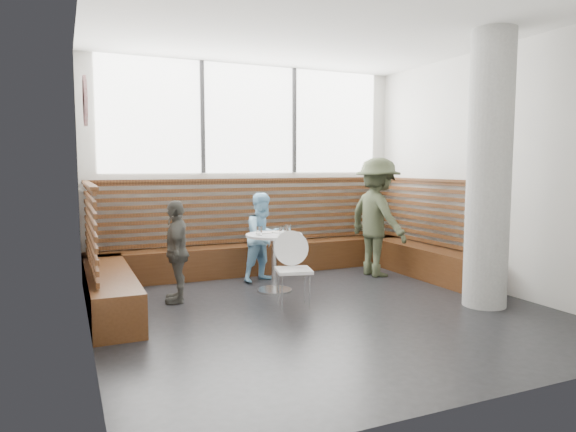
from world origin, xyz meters
name	(u,v)px	position (x,y,z in m)	size (l,w,h in m)	color
room	(323,171)	(0.00, 0.00, 1.60)	(5.00, 5.00, 3.20)	silver
booth	(267,252)	(0.00, 1.77, 0.41)	(5.00, 2.50, 1.44)	#3C210F
concrete_column	(489,171)	(1.85, -0.60, 1.60)	(0.50, 0.50, 3.20)	gray
wall_art	(85,101)	(-2.46, 0.40, 2.30)	(0.50, 0.50, 0.03)	white
cafe_table	(274,250)	(-0.18, 1.05, 0.55)	(0.74, 0.74, 0.76)	silver
cafe_chair	(291,262)	(-0.24, 0.35, 0.51)	(0.42, 0.41, 0.88)	white
adult_man	(377,217)	(1.61, 1.34, 0.89)	(1.15, 0.66, 1.78)	#3A412B
child_back	(263,237)	(-0.09, 1.67, 0.64)	(0.62, 0.48, 1.27)	#88C5EC
child_left	(177,251)	(-1.46, 1.05, 0.62)	(0.73, 0.30, 1.25)	#494842
plate_near	(264,233)	(-0.28, 1.17, 0.77)	(0.22, 0.22, 0.02)	white
plate_far	(279,232)	(-0.06, 1.15, 0.77)	(0.20, 0.20, 0.01)	white
glass_left	(259,231)	(-0.41, 0.99, 0.82)	(0.08, 0.08, 0.12)	white
glass_mid	(282,231)	(-0.10, 0.96, 0.82)	(0.07, 0.07, 0.10)	white
glass_right	(288,229)	(0.03, 1.05, 0.82)	(0.07, 0.07, 0.12)	white
menu_card	(287,236)	(-0.09, 0.82, 0.77)	(0.19, 0.13, 0.00)	#A5C64C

